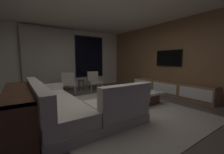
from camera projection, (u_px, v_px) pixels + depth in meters
The scene contains 13 objects.
floor at pixel (105, 111), 3.55m from camera, with size 9.20×9.20×0.00m, color #564C44.
back_wall_with_window at pixel (61, 59), 6.33m from camera, with size 6.60×0.30×2.70m.
media_wall at pixel (176, 58), 5.11m from camera, with size 0.12×7.80×2.70m.
area_rug at pixel (118, 109), 3.66m from camera, with size 3.20×3.80×0.01m, color #ADA391.
sectional_couch at pixel (71, 107), 2.95m from camera, with size 1.98×2.50×0.82m.
coffee_table at pixel (135, 97), 4.20m from camera, with size 1.16×1.16×0.36m.
book_stack_on_coffee_table at pixel (136, 89), 4.22m from camera, with size 0.27×0.19×0.09m.
accent_chair_near_window at pixel (94, 80), 6.14m from camera, with size 0.60×0.62×0.78m.
accent_chair_by_curtain at pixel (68, 81), 5.58m from camera, with size 0.68×0.69×0.78m.
side_stool at pixel (81, 82), 5.83m from camera, with size 0.32×0.32×0.46m.
media_console at pixel (169, 88), 5.11m from camera, with size 0.46×3.10×0.52m.
mounted_tv at pixel (168, 58), 5.25m from camera, with size 0.05×1.03×0.59m.
console_table_behind_couch at pixel (18, 107), 2.54m from camera, with size 0.40×2.10×0.74m.
Camera 1 is at (-1.78, -2.93, 1.25)m, focal length 22.58 mm.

